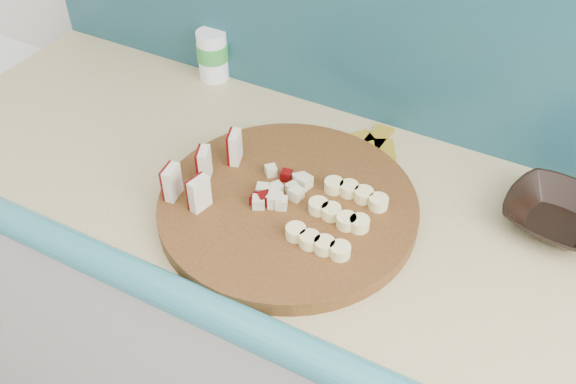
# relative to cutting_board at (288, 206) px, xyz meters

# --- Properties ---
(backsplash) EXTENTS (2.20, 0.02, 0.50)m
(backsplash) POSITION_rel_cutting_board_xyz_m (0.30, 0.34, 0.24)
(backsplash) COLOR teal
(backsplash) RESTS_ON kitchen_counter
(cutting_board) EXTENTS (0.47, 0.47, 0.03)m
(cutting_board) POSITION_rel_cutting_board_xyz_m (0.00, 0.00, 0.00)
(cutting_board) COLOR #40240D
(cutting_board) RESTS_ON kitchen_counter
(apple_wedges) EXTENTS (0.08, 0.18, 0.06)m
(apple_wedges) POSITION_rel_cutting_board_xyz_m (-0.15, -0.03, 0.05)
(apple_wedges) COLOR beige
(apple_wedges) RESTS_ON cutting_board
(apple_chunks) EXTENTS (0.07, 0.08, 0.02)m
(apple_chunks) POSITION_rel_cutting_board_xyz_m (-0.03, 0.00, 0.03)
(apple_chunks) COLOR beige
(apple_chunks) RESTS_ON cutting_board
(banana_slices) EXTENTS (0.12, 0.17, 0.02)m
(banana_slices) POSITION_rel_cutting_board_xyz_m (0.10, -0.00, 0.02)
(banana_slices) COLOR #FCEF9A
(banana_slices) RESTS_ON cutting_board
(brown_bowl) EXTENTS (0.21, 0.21, 0.04)m
(brown_bowl) POSITION_rel_cutting_board_xyz_m (0.42, 0.19, 0.01)
(brown_bowl) COLOR black
(brown_bowl) RESTS_ON kitchen_counter
(canister) EXTENTS (0.07, 0.07, 0.11)m
(canister) POSITION_rel_cutting_board_xyz_m (-0.36, 0.31, 0.05)
(canister) COLOR white
(canister) RESTS_ON kitchen_counter
(banana_peel) EXTENTS (0.25, 0.21, 0.01)m
(banana_peel) POSITION_rel_cutting_board_xyz_m (0.05, 0.21, -0.01)
(banana_peel) COLOR #B59322
(banana_peel) RESTS_ON kitchen_counter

